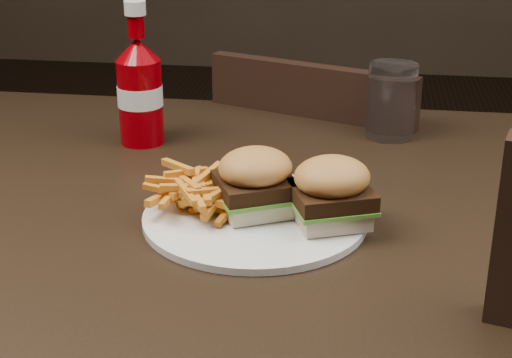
# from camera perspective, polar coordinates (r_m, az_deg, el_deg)

# --- Properties ---
(dining_table) EXTENTS (1.20, 0.80, 0.04)m
(dining_table) POSITION_cam_1_polar(r_m,az_deg,el_deg) (1.00, -1.34, -2.24)
(dining_table) COLOR black
(dining_table) RESTS_ON ground
(chair_far) EXTENTS (0.49, 0.49, 0.04)m
(chair_far) POSITION_cam_1_polar(r_m,az_deg,el_deg) (1.57, 6.27, -4.82)
(chair_far) COLOR black
(chair_far) RESTS_ON ground
(plate) EXTENTS (0.26, 0.26, 0.01)m
(plate) POSITION_cam_1_polar(r_m,az_deg,el_deg) (0.92, -0.09, -2.81)
(plate) COLOR white
(plate) RESTS_ON dining_table
(sandwich_half_a) EXTENTS (0.10, 0.10, 0.02)m
(sandwich_half_a) POSITION_cam_1_polar(r_m,az_deg,el_deg) (0.92, -0.05, -1.78)
(sandwich_half_a) COLOR #C8B196
(sandwich_half_a) RESTS_ON plate
(sandwich_half_b) EXTENTS (0.10, 0.10, 0.02)m
(sandwich_half_b) POSITION_cam_1_polar(r_m,az_deg,el_deg) (0.90, 5.44, -2.53)
(sandwich_half_b) COLOR #C9AE97
(sandwich_half_b) RESTS_ON plate
(fries_pile) EXTENTS (0.14, 0.14, 0.04)m
(fries_pile) POSITION_cam_1_polar(r_m,az_deg,el_deg) (0.93, -4.02, -0.85)
(fries_pile) COLOR orange
(fries_pile) RESTS_ON plate
(ketchup_bottle) EXTENTS (0.09, 0.09, 0.13)m
(ketchup_bottle) POSITION_cam_1_polar(r_m,az_deg,el_deg) (1.17, -8.39, 5.43)
(ketchup_bottle) COLOR #810006
(ketchup_bottle) RESTS_ON dining_table
(tumbler) EXTENTS (0.10, 0.10, 0.12)m
(tumbler) POSITION_cam_1_polar(r_m,az_deg,el_deg) (1.20, 9.83, 5.57)
(tumbler) COLOR white
(tumbler) RESTS_ON dining_table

